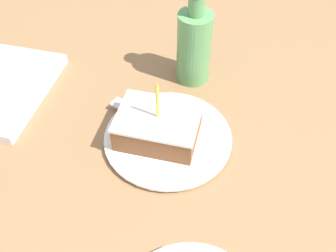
# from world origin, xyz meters

# --- Properties ---
(ground_plane) EXTENTS (2.40, 2.40, 0.04)m
(ground_plane) POSITION_xyz_m (0.00, 0.00, -0.02)
(ground_plane) COLOR olive
(ground_plane) RESTS_ON ground
(plate) EXTENTS (0.23, 0.23, 0.01)m
(plate) POSITION_xyz_m (0.01, 0.00, 0.01)
(plate) COLOR white
(plate) RESTS_ON ground_plane
(cake_slice) EXTENTS (0.10, 0.14, 0.13)m
(cake_slice) POSITION_xyz_m (0.02, -0.02, 0.04)
(cake_slice) COLOR brown
(cake_slice) RESTS_ON plate
(fork) EXTENTS (0.07, 0.16, 0.00)m
(fork) POSITION_xyz_m (-0.02, -0.06, 0.02)
(fork) COLOR silver
(fork) RESTS_ON plate
(bottle) EXTENTS (0.07, 0.07, 0.20)m
(bottle) POSITION_xyz_m (-0.17, 0.01, 0.08)
(bottle) COLOR #599959
(bottle) RESTS_ON ground_plane
(marble_board) EXTENTS (0.25, 0.17, 0.02)m
(marble_board) POSITION_xyz_m (-0.03, -0.35, 0.01)
(marble_board) COLOR silver
(marble_board) RESTS_ON ground_plane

